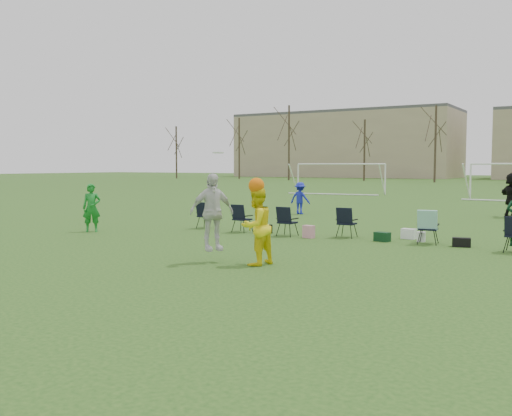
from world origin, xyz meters
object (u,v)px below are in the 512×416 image
Objects in this scene: fielder_black at (512,195)px; center_contest at (237,219)px; fielder_blue at (300,198)px; goal_left at (340,170)px; fielder_green_near at (92,208)px.

center_contest is (-3.91, -16.21, 0.07)m from fielder_black.
fielder_blue is 0.76× the size of fielder_black.
fielder_black is at bearing -160.90° from fielder_blue.
goal_left is at bearing 108.78° from center_contest.
center_contest reaches higher than fielder_green_near.
center_contest reaches higher than fielder_black.
fielder_black reaches higher than fielder_green_near.
center_contest is (7.83, -2.79, 0.22)m from fielder_green_near.
fielder_blue is at bearing -77.59° from goal_left.
fielder_blue is (2.91, 10.21, -0.08)m from fielder_green_near.
fielder_black reaches higher than fielder_blue.
center_contest reaches higher than goal_left.
fielder_green_near is 0.64× the size of center_contest.
goal_left reaches higher than fielder_black.
center_contest is 0.35× the size of goal_left.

